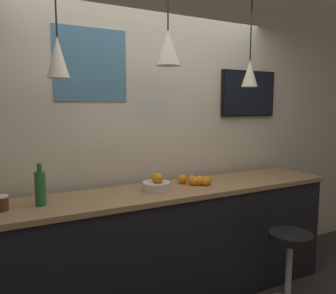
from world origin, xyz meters
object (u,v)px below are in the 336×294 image
object	(u,v)px
bar_stool	(289,261)
fruit_bowl	(156,184)
juice_bottle	(40,188)
mounted_tv	(248,94)
spread_jar	(1,203)

from	to	relation	value
bar_stool	fruit_bowl	bearing A→B (deg)	148.33
juice_bottle	mounted_tv	xyz separation A→B (m)	(2.12, 0.35, 0.69)
bar_stool	juice_bottle	distance (m)	2.01
bar_stool	spread_jar	size ratio (longest dim) A/B	6.64
juice_bottle	spread_jar	world-z (taller)	juice_bottle
bar_stool	spread_jar	xyz separation A→B (m)	(-2.04, 0.57, 0.62)
spread_jar	mounted_tv	distance (m)	2.51
juice_bottle	mounted_tv	distance (m)	2.26
spread_jar	mounted_tv	xyz separation A→B (m)	(2.36, 0.35, 0.76)
fruit_bowl	spread_jar	xyz separation A→B (m)	(-1.12, 0.00, -0.00)
fruit_bowl	juice_bottle	distance (m)	0.88
fruit_bowl	mounted_tv	distance (m)	1.50
fruit_bowl	mounted_tv	world-z (taller)	mounted_tv
bar_stool	juice_bottle	bearing A→B (deg)	162.41
juice_bottle	spread_jar	size ratio (longest dim) A/B	2.97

